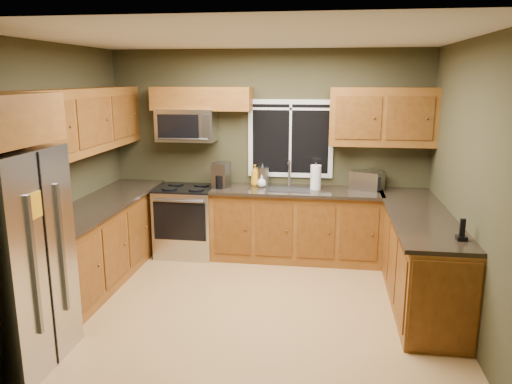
% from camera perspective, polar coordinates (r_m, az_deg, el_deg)
% --- Properties ---
extents(floor, '(4.20, 4.20, 0.00)m').
position_cam_1_polar(floor, '(5.36, -1.09, -12.91)').
color(floor, '#A97E4A').
rests_on(floor, ground).
extents(ceiling, '(4.20, 4.20, 0.00)m').
position_cam_1_polar(ceiling, '(4.83, -1.24, 17.27)').
color(ceiling, white).
rests_on(ceiling, back_wall).
extents(back_wall, '(4.20, 0.00, 4.20)m').
position_cam_1_polar(back_wall, '(6.68, 1.36, 4.45)').
color(back_wall, '#37341F').
rests_on(back_wall, ground).
extents(front_wall, '(4.20, 0.00, 4.20)m').
position_cam_1_polar(front_wall, '(3.21, -6.42, -5.01)').
color(front_wall, '#37341F').
rests_on(front_wall, ground).
extents(left_wall, '(0.00, 3.60, 3.60)m').
position_cam_1_polar(left_wall, '(5.65, -22.68, 1.89)').
color(left_wall, '#37341F').
rests_on(left_wall, ground).
extents(right_wall, '(0.00, 3.60, 3.60)m').
position_cam_1_polar(right_wall, '(5.03, 23.17, 0.59)').
color(right_wall, '#37341F').
rests_on(right_wall, ground).
extents(window, '(1.12, 0.03, 1.02)m').
position_cam_1_polar(window, '(6.60, 3.96, 6.10)').
color(window, white).
rests_on(window, back_wall).
extents(base_cabinets_left, '(0.60, 2.65, 0.90)m').
position_cam_1_polar(base_cabinets_left, '(6.13, -17.28, -5.57)').
color(base_cabinets_left, brown).
rests_on(base_cabinets_left, ground).
extents(countertop_left, '(0.65, 2.65, 0.04)m').
position_cam_1_polar(countertop_left, '(5.99, -17.36, -1.32)').
color(countertop_left, black).
rests_on(countertop_left, base_cabinets_left).
extents(base_cabinets_back, '(2.17, 0.60, 0.90)m').
position_cam_1_polar(base_cabinets_back, '(6.54, 4.62, -3.85)').
color(base_cabinets_back, brown).
rests_on(base_cabinets_back, ground).
extents(countertop_back, '(2.17, 0.65, 0.04)m').
position_cam_1_polar(countertop_back, '(6.40, 4.68, 0.12)').
color(countertop_back, black).
rests_on(countertop_back, base_cabinets_back).
extents(base_cabinets_peninsula, '(0.60, 2.52, 0.90)m').
position_cam_1_polar(base_cabinets_peninsula, '(5.71, 18.08, -7.00)').
color(base_cabinets_peninsula, brown).
rests_on(base_cabinets_peninsula, ground).
extents(countertop_peninsula, '(0.65, 2.50, 0.04)m').
position_cam_1_polar(countertop_peninsula, '(5.58, 18.15, -2.42)').
color(countertop_peninsula, black).
rests_on(countertop_peninsula, base_cabinets_peninsula).
extents(upper_cabinets_left, '(0.33, 2.65, 0.72)m').
position_cam_1_polar(upper_cabinets_left, '(5.92, -19.39, 7.61)').
color(upper_cabinets_left, brown).
rests_on(upper_cabinets_left, left_wall).
extents(upper_cabinets_back_left, '(1.30, 0.33, 0.30)m').
position_cam_1_polar(upper_cabinets_back_left, '(6.60, -6.25, 10.57)').
color(upper_cabinets_back_left, brown).
rests_on(upper_cabinets_back_left, back_wall).
extents(upper_cabinets_back_right, '(1.30, 0.33, 0.72)m').
position_cam_1_polar(upper_cabinets_back_right, '(6.44, 14.26, 8.32)').
color(upper_cabinets_back_right, brown).
rests_on(upper_cabinets_back_right, back_wall).
extents(refrigerator, '(0.74, 0.90, 1.80)m').
position_cam_1_polar(refrigerator, '(4.52, -26.61, -7.02)').
color(refrigerator, '#B7B7BC').
rests_on(refrigerator, ground).
extents(range, '(0.76, 0.69, 0.94)m').
position_cam_1_polar(range, '(6.75, -7.91, -3.23)').
color(range, '#B7B7BC').
rests_on(range, ground).
extents(microwave, '(0.76, 0.41, 0.42)m').
position_cam_1_polar(microwave, '(6.65, -7.92, 7.59)').
color(microwave, '#B7B7BC').
rests_on(microwave, back_wall).
extents(sink, '(0.60, 0.42, 0.36)m').
position_cam_1_polar(sink, '(6.42, 3.67, 0.47)').
color(sink, slate).
rests_on(sink, countertop_back).
extents(toaster_oven, '(0.46, 0.43, 0.24)m').
position_cam_1_polar(toaster_oven, '(6.52, 12.58, 1.33)').
color(toaster_oven, '#B7B7BC').
rests_on(toaster_oven, countertop_back).
extents(coffee_maker, '(0.22, 0.28, 0.32)m').
position_cam_1_polar(coffee_maker, '(6.49, -4.00, 1.85)').
color(coffee_maker, slate).
rests_on(coffee_maker, countertop_back).
extents(kettle, '(0.20, 0.20, 0.30)m').
position_cam_1_polar(kettle, '(6.58, 0.76, 1.93)').
color(kettle, '#B7B7BC').
rests_on(kettle, countertop_back).
extents(paper_towel_roll, '(0.16, 0.16, 0.35)m').
position_cam_1_polar(paper_towel_roll, '(6.40, 6.84, 1.69)').
color(paper_towel_roll, white).
rests_on(paper_towel_roll, countertop_back).
extents(soap_bottle_a, '(0.14, 0.14, 0.28)m').
position_cam_1_polar(soap_bottle_a, '(6.57, -0.13, 1.94)').
color(soap_bottle_a, orange).
rests_on(soap_bottle_a, countertop_back).
extents(soap_bottle_c, '(0.14, 0.14, 0.15)m').
position_cam_1_polar(soap_bottle_c, '(6.50, 0.64, 1.22)').
color(soap_bottle_c, white).
rests_on(soap_bottle_c, countertop_back).
extents(cordless_phone, '(0.09, 0.09, 0.20)m').
position_cam_1_polar(cordless_phone, '(4.75, 22.47, -4.43)').
color(cordless_phone, black).
rests_on(cordless_phone, countertop_peninsula).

